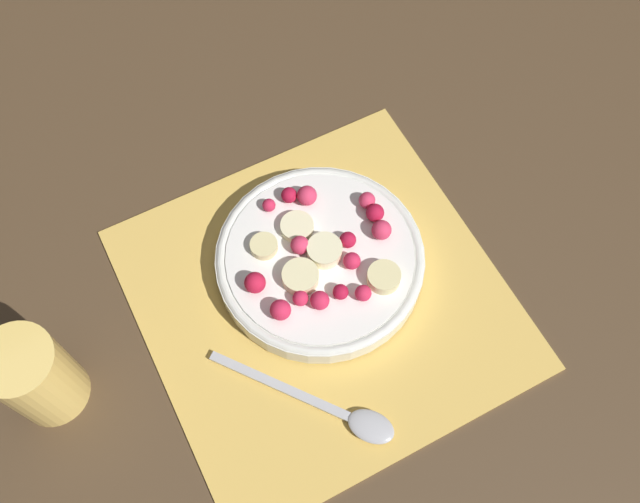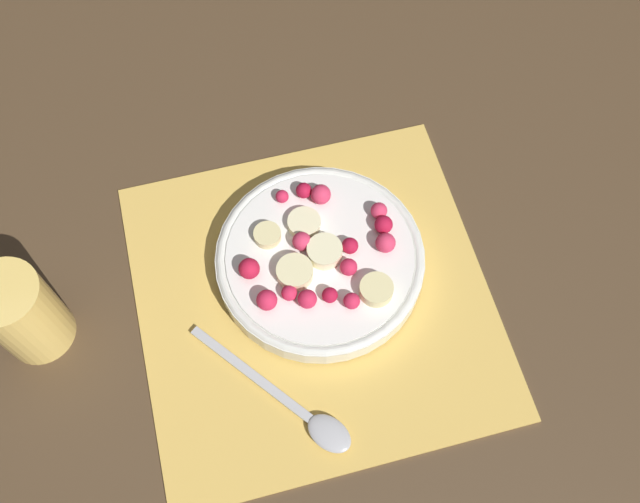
# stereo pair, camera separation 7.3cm
# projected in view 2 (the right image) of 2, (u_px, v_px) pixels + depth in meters

# --- Properties ---
(ground_plane) EXTENTS (3.00, 3.00, 0.00)m
(ground_plane) POSITION_uv_depth(u_px,v_px,m) (313.00, 298.00, 0.75)
(ground_plane) COLOR #4C3823
(placemat) EXTENTS (0.36, 0.36, 0.01)m
(placemat) POSITION_uv_depth(u_px,v_px,m) (313.00, 297.00, 0.75)
(placemat) COLOR #E0B251
(placemat) RESTS_ON ground_plane
(fruit_bowl) EXTENTS (0.22, 0.22, 0.05)m
(fruit_bowl) POSITION_uv_depth(u_px,v_px,m) (320.00, 259.00, 0.74)
(fruit_bowl) COLOR silver
(fruit_bowl) RESTS_ON placemat
(spoon) EXTENTS (0.14, 0.17, 0.01)m
(spoon) POSITION_uv_depth(u_px,v_px,m) (303.00, 413.00, 0.69)
(spoon) COLOR #B2B2B7
(spoon) RESTS_ON placemat
(drinking_glass) EXTENTS (0.07, 0.07, 0.11)m
(drinking_glass) POSITION_uv_depth(u_px,v_px,m) (23.00, 313.00, 0.68)
(drinking_glass) COLOR #F4CC66
(drinking_glass) RESTS_ON ground_plane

